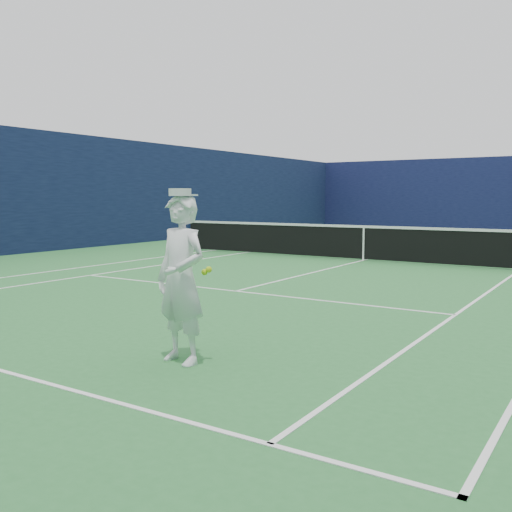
% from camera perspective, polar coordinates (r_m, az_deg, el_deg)
% --- Properties ---
extents(ground, '(80.00, 80.00, 0.00)m').
position_cam_1_polar(ground, '(16.62, 10.68, -0.44)').
color(ground, '#2A6F33').
rests_on(ground, ground).
extents(court_markings, '(11.03, 23.83, 0.01)m').
position_cam_1_polar(court_markings, '(16.62, 10.68, -0.43)').
color(court_markings, white).
rests_on(court_markings, ground).
extents(windscreen_fence, '(20.12, 36.12, 4.00)m').
position_cam_1_polar(windscreen_fence, '(16.52, 10.81, 6.47)').
color(windscreen_fence, '#10143C').
rests_on(windscreen_fence, ground).
extents(tennis_net, '(12.88, 0.09, 1.07)m').
position_cam_1_polar(tennis_net, '(16.57, 10.71, 1.47)').
color(tennis_net, '#141E4C').
rests_on(tennis_net, ground).
extents(tennis_player, '(0.77, 0.57, 1.90)m').
position_cam_1_polar(tennis_player, '(6.24, -7.49, -2.27)').
color(tennis_player, white).
rests_on(tennis_player, ground).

